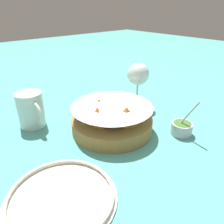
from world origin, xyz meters
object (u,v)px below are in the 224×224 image
at_px(sauce_cup, 182,128).
at_px(side_plate, 61,196).
at_px(wine_glass, 138,75).
at_px(food_basket, 112,120).
at_px(beer_mug, 31,111).

relative_size(sauce_cup, side_plate, 0.53).
distance_m(sauce_cup, side_plate, 0.40).
height_order(sauce_cup, wine_glass, wine_glass).
relative_size(food_basket, sauce_cup, 2.04).
height_order(food_basket, wine_glass, wine_glass).
bearing_deg(beer_mug, side_plate, -14.31).
bearing_deg(beer_mug, sauce_cup, 42.41).
relative_size(food_basket, side_plate, 1.08).
xyz_separation_m(sauce_cup, side_plate, (-0.02, -0.39, -0.01)).
bearing_deg(sauce_cup, wine_glass, 168.37).
bearing_deg(sauce_cup, side_plate, -92.90).
bearing_deg(sauce_cup, food_basket, -136.85).
relative_size(food_basket, wine_glass, 1.48).
bearing_deg(food_basket, wine_glass, 111.29).
relative_size(food_basket, beer_mug, 1.99).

